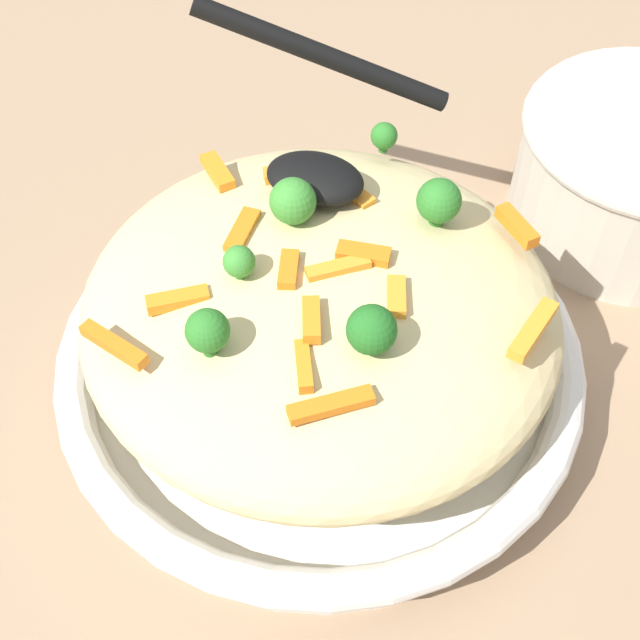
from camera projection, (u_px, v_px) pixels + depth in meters
ground_plane at (320, 389)px, 0.54m from camera, size 2.40×2.40×0.00m
serving_bowl at (320, 365)px, 0.52m from camera, size 0.31×0.31×0.05m
pasta_mound at (320, 309)px, 0.48m from camera, size 0.26×0.26×0.07m
carrot_piece_0 at (363, 255)px, 0.45m from camera, size 0.03×0.01×0.01m
carrot_piece_1 at (335, 274)px, 0.44m from camera, size 0.03×0.03×0.01m
carrot_piece_2 at (304, 366)px, 0.41m from camera, size 0.02×0.03×0.01m
carrot_piece_3 at (289, 270)px, 0.44m from camera, size 0.02×0.03×0.01m
carrot_piece_4 at (517, 226)px, 0.47m from camera, size 0.03×0.03×0.01m
carrot_piece_5 at (344, 188)px, 0.49m from camera, size 0.04×0.03×0.01m
carrot_piece_6 at (532, 333)px, 0.43m from camera, size 0.02×0.04×0.01m
carrot_piece_7 at (292, 173)px, 0.50m from camera, size 0.03×0.03×0.01m
carrot_piece_8 at (311, 320)px, 0.42m from camera, size 0.02×0.03×0.01m
carrot_piece_9 at (114, 345)px, 0.42m from camera, size 0.04×0.02×0.01m
carrot_piece_10 at (178, 300)px, 0.44m from camera, size 0.03×0.03×0.01m
carrot_piece_11 at (331, 405)px, 0.40m from camera, size 0.04×0.03×0.01m
carrot_piece_12 at (396, 297)px, 0.43m from camera, size 0.02×0.03×0.01m
carrot_piece_13 at (242, 232)px, 0.47m from camera, size 0.01×0.03×0.01m
carrot_piece_14 at (217, 171)px, 0.50m from camera, size 0.03×0.03×0.01m
broccoli_floret_0 at (372, 330)px, 0.41m from camera, size 0.02×0.02×0.03m
broccoli_floret_1 at (439, 201)px, 0.46m from camera, size 0.02×0.02×0.03m
broccoli_floret_2 at (293, 202)px, 0.46m from camera, size 0.03×0.03×0.03m
broccoli_floret_3 at (381, 135)px, 0.51m from camera, size 0.02×0.02×0.02m
broccoli_floret_4 at (239, 262)px, 0.44m from camera, size 0.02×0.02×0.02m
broccoli_floret_5 at (208, 331)px, 0.41m from camera, size 0.02×0.02×0.03m
serving_spoon at (318, 132)px, 0.49m from camera, size 0.15×0.12×0.07m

